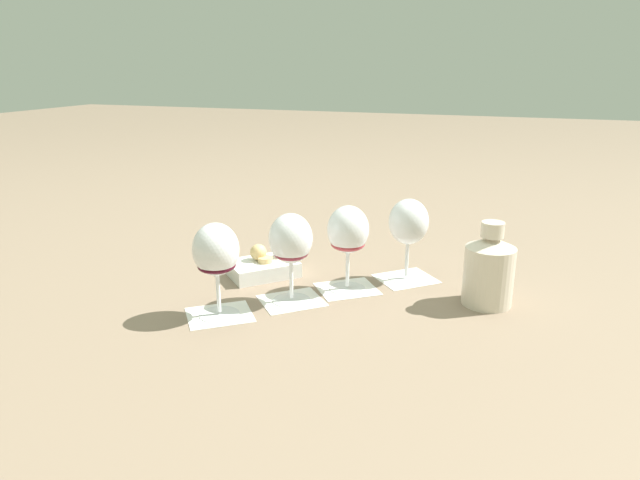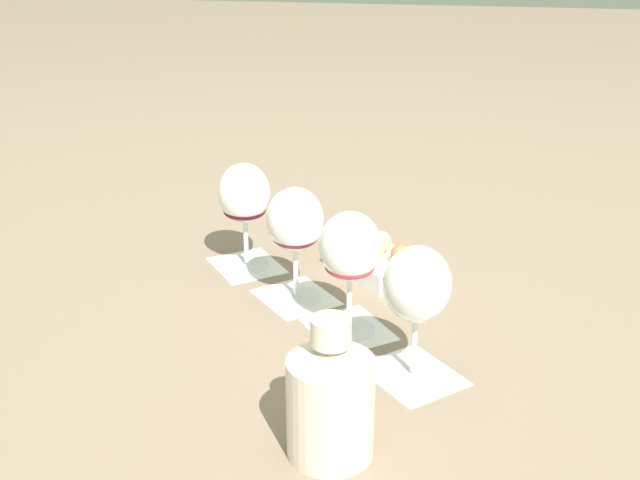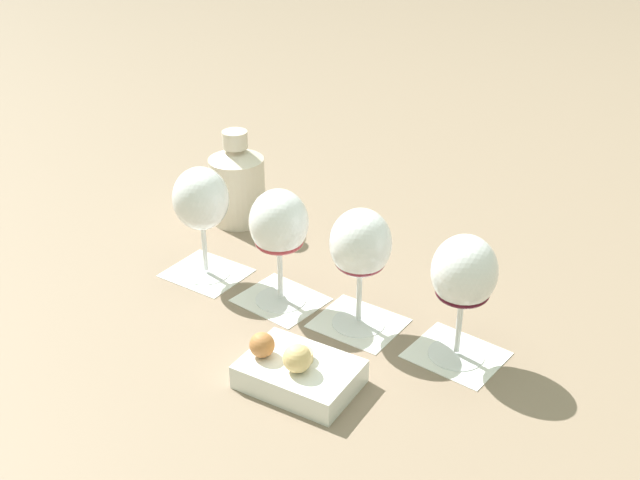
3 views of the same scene
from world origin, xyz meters
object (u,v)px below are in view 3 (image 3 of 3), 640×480
snack_dish (297,371)px  wine_glass_1 (279,228)px  wine_glass_0 (201,204)px  wine_glass_3 (464,278)px  ceramic_vase (237,183)px  wine_glass_2 (360,249)px

snack_dish → wine_glass_1: bearing=85.1°
wine_glass_0 → snack_dish: 0.32m
wine_glass_3 → snack_dish: wine_glass_3 is taller
snack_dish → ceramic_vase: bearing=90.6°
wine_glass_1 → wine_glass_2: (0.09, -0.08, -0.00)m
ceramic_vase → snack_dish: size_ratio=0.95×
wine_glass_2 → wine_glass_1: bearing=138.0°
ceramic_vase → snack_dish: 0.46m
wine_glass_3 → ceramic_vase: bearing=115.7°
wine_glass_1 → wine_glass_3: size_ratio=1.00×
wine_glass_2 → ceramic_vase: wine_glass_2 is taller
wine_glass_2 → ceramic_vase: bearing=107.9°
wine_glass_1 → wine_glass_0: bearing=133.7°
wine_glass_2 → ceramic_vase: size_ratio=1.06×
wine_glass_1 → wine_glass_2: same height
wine_glass_3 → snack_dish: size_ratio=1.02×
wine_glass_2 → snack_dish: size_ratio=1.02×
wine_glass_3 → snack_dish: bearing=-177.1°
wine_glass_1 → wine_glass_2: bearing=-42.0°
wine_glass_3 → snack_dish: 0.23m
wine_glass_2 → wine_glass_3: size_ratio=1.00×
wine_glass_1 → snack_dish: wine_glass_1 is taller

